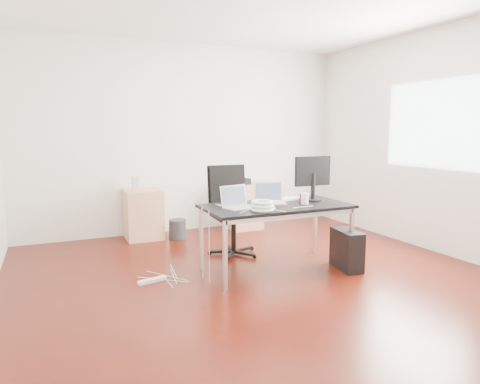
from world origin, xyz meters
name	(u,v)px	position (x,y,z in m)	size (l,w,h in m)	color
room_shell	(266,144)	(0.04, 0.00, 1.40)	(5.00, 5.00, 5.00)	#380D06
desk	(276,210)	(0.30, 0.25, 0.68)	(1.60, 0.80, 0.73)	black
office_chair	(231,206)	(0.10, 1.05, 0.61)	(0.50, 0.52, 1.08)	black
filing_cabinet_left	(143,214)	(-0.76, 2.23, 0.35)	(0.50, 0.50, 0.70)	tan
filing_cabinet_right	(243,206)	(0.80, 2.23, 0.35)	(0.50, 0.50, 0.70)	tan
pc_tower	(347,250)	(1.03, -0.05, 0.22)	(0.20, 0.45, 0.44)	black
wastebasket	(178,229)	(-0.33, 1.98, 0.14)	(0.24, 0.24, 0.28)	black
power_strip	(152,280)	(-1.04, 0.42, 0.02)	(0.30, 0.06, 0.04)	white
laptop_left	(238,203)	(-0.16, 0.24, 0.79)	(0.38, 0.32, 0.23)	silver
laptop_right	(270,198)	(0.28, 0.37, 0.79)	(0.39, 0.35, 0.23)	silver
monitor	(313,176)	(0.83, 0.36, 1.01)	(0.45, 0.26, 0.51)	black
keyboard	(284,199)	(0.52, 0.47, 0.74)	(0.44, 0.14, 0.02)	white
cup_white	(305,198)	(0.62, 0.18, 0.79)	(0.08, 0.08, 0.12)	white
cup_brown	(303,198)	(0.65, 0.26, 0.78)	(0.08, 0.08, 0.10)	#50251B
cable_coil	(262,206)	(0.00, 0.00, 0.78)	(0.24, 0.24, 0.11)	white
power_adapter	(271,208)	(0.13, 0.06, 0.74)	(0.07, 0.07, 0.03)	white
speaker	(135,183)	(-0.84, 2.27, 0.79)	(0.09, 0.08, 0.18)	#9E9E9E
navy_garment	(239,181)	(0.74, 2.24, 0.74)	(0.30, 0.24, 0.09)	black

